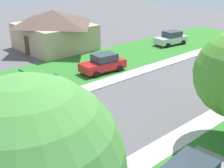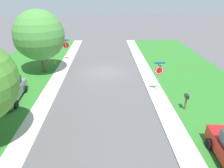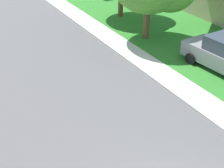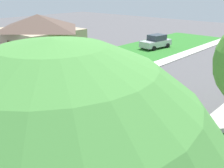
# 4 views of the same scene
# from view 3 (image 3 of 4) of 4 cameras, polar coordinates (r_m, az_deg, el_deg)

# --- Properties ---
(sidewalk_east) EXTENTS (1.40, 56.00, 0.10)m
(sidewalk_east) POSITION_cam_3_polar(r_m,az_deg,el_deg) (20.45, 0.36, 7.24)
(sidewalk_east) COLOR beige
(sidewalk_east) RESTS_ON ground
(lawn_east) EXTENTS (8.00, 56.00, 0.08)m
(lawn_east) POSITION_cam_3_polar(r_m,az_deg,el_deg) (22.97, 10.77, 9.26)
(lawn_east) COLOR #2D7528
(lawn_east) RESTS_ON ground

